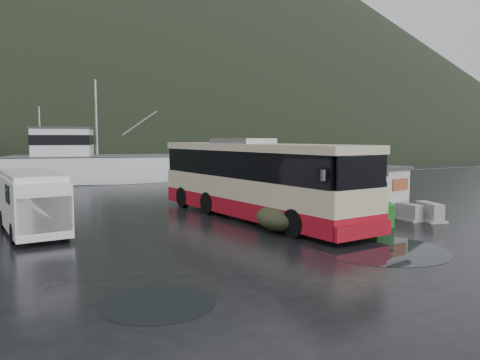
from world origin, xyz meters
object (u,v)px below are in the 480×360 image
waste_bin_right (348,220)px  jersey_barrier_a (393,210)px  ticket_kiosk (373,216)px  fishing_trawler (130,175)px  waste_bin_left (377,227)px  coach_bus (255,218)px  dome_tent (280,230)px  jersey_barrier_c (407,220)px  jersey_barrier_b (429,221)px  white_van (33,232)px

waste_bin_right → jersey_barrier_a: 4.38m
waste_bin_right → ticket_kiosk: size_ratio=0.42×
ticket_kiosk → fishing_trawler: 29.95m
jersey_barrier_a → fishing_trawler: (-5.49, 28.83, 0.00)m
waste_bin_right → ticket_kiosk: ticket_kiosk is taller
waste_bin_left → jersey_barrier_a: bearing=35.3°
waste_bin_left → jersey_barrier_a: 5.32m
coach_bus → waste_bin_right: bearing=-42.0°
waste_bin_right → dome_tent: size_ratio=0.48×
ticket_kiosk → jersey_barrier_c: size_ratio=2.03×
waste_bin_left → waste_bin_right: size_ratio=1.07×
waste_bin_right → jersey_barrier_b: 3.64m
waste_bin_left → dome_tent: (-3.94, 1.51, 0.00)m
jersey_barrier_b → waste_bin_right: bearing=147.5°
jersey_barrier_c → jersey_barrier_a: bearing=53.5°
coach_bus → dome_tent: 3.11m
jersey_barrier_b → fishing_trawler: fishing_trawler is taller
waste_bin_right → jersey_barrier_a: waste_bin_right is taller
waste_bin_left → jersey_barrier_b: bearing=-1.2°
white_van → jersey_barrier_c: white_van is taller
fishing_trawler → jersey_barrier_a: bearing=-62.0°
jersey_barrier_a → white_van: bearing=170.2°
coach_bus → waste_bin_left: 5.61m
waste_bin_right → fishing_trawler: bearing=92.4°
white_van → fishing_trawler: (11.61, 25.86, 0.00)m
dome_tent → ticket_kiosk: bearing=5.8°
coach_bus → jersey_barrier_b: bearing=-39.5°
dome_tent → jersey_barrier_a: bearing=10.7°
coach_bus → white_van: 9.59m
waste_bin_left → dome_tent: waste_bin_left is taller
jersey_barrier_b → jersey_barrier_a: bearing=70.0°
ticket_kiosk → jersey_barrier_c: (0.60, -1.52, 0.00)m
coach_bus → ticket_kiosk: coach_bus is taller
white_van → waste_bin_right: size_ratio=4.50×
jersey_barrier_c → fishing_trawler: bearing=96.6°
waste_bin_right → jersey_barrier_c: 2.71m
waste_bin_right → jersey_barrier_c: (2.37, -1.31, 0.00)m
waste_bin_right → jersey_barrier_c: bearing=-28.9°
waste_bin_right → fishing_trawler: fishing_trawler is taller
coach_bus → dome_tent: coach_bus is taller
ticket_kiosk → jersey_barrier_c: ticket_kiosk is taller
white_van → fishing_trawler: size_ratio=0.22×
waste_bin_right → jersey_barrier_a: bearing=15.6°
dome_tent → waste_bin_right: bearing=5.4°
jersey_barrier_c → waste_bin_right: bearing=151.1°
jersey_barrier_b → fishing_trawler: 32.26m
waste_bin_left → jersey_barrier_b: size_ratio=0.84×
waste_bin_left → waste_bin_right: bearing=86.3°
jersey_barrier_b → jersey_barrier_c: (-0.70, 0.64, 0.00)m
coach_bus → jersey_barrier_b: 7.96m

